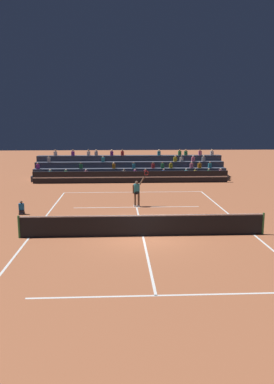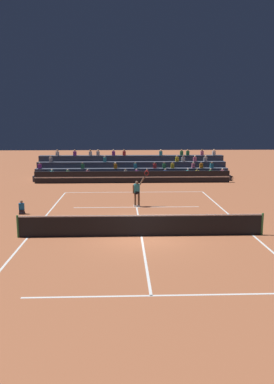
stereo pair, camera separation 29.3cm
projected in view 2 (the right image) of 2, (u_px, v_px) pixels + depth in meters
ground_plane at (141, 236)px, 18.25m from camera, size 120.00×120.00×0.00m
court_lines at (141, 236)px, 18.25m from camera, size 11.10×23.90×0.01m
tennis_net at (141, 225)px, 18.15m from camera, size 12.00×0.10×1.10m
sponsor_banner_wall at (133, 177)px, 34.56m from camera, size 18.00×0.26×1.10m
bleacher_stand at (132, 170)px, 37.62m from camera, size 18.79×3.80×2.83m
ball_kid_courtside at (22, 209)px, 22.68m from camera, size 0.30×0.36×0.84m
tennis_player at (137, 192)px, 24.59m from camera, size 1.13×0.47×2.41m
tennis_ball at (149, 222)px, 20.67m from camera, size 0.07×0.07×0.07m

